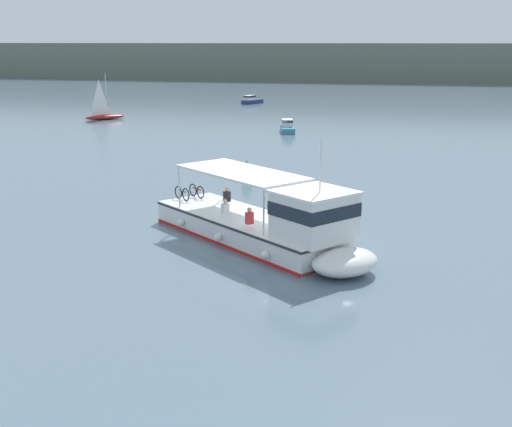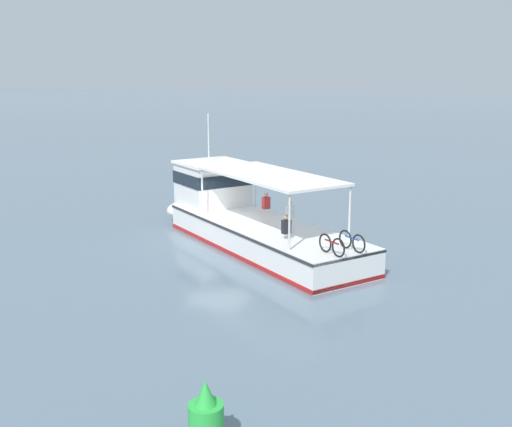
# 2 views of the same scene
# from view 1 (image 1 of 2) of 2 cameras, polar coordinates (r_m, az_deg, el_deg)

# --- Properties ---
(ground_plane) EXTENTS (400.00, 400.00, 0.00)m
(ground_plane) POSITION_cam_1_polar(r_m,az_deg,el_deg) (30.48, 3.18, -2.66)
(ground_plane) COLOR slate
(distant_shoreline) EXTENTS (400.00, 28.00, 8.55)m
(distant_shoreline) POSITION_cam_1_polar(r_m,az_deg,el_deg) (165.55, 11.67, 12.61)
(distant_shoreline) COLOR #606B5B
(distant_shoreline) RESTS_ON ground
(ferry_main) EXTENTS (11.91, 10.28, 5.32)m
(ferry_main) POSITION_cam_1_polar(r_m,az_deg,el_deg) (29.62, 1.23, -1.11)
(ferry_main) COLOR white
(ferry_main) RESTS_ON ground
(sailboat_horizon_west) EXTENTS (4.32, 4.45, 5.40)m
(sailboat_horizon_west) POSITION_cam_1_polar(r_m,az_deg,el_deg) (81.55, -12.84, 8.22)
(sailboat_horizon_west) COLOR maroon
(sailboat_horizon_west) RESTS_ON ground
(motorboat_far_right) EXTENTS (2.80, 3.80, 1.26)m
(motorboat_far_right) POSITION_cam_1_polar(r_m,az_deg,el_deg) (100.02, -0.41, 9.69)
(motorboat_far_right) COLOR navy
(motorboat_far_right) RESTS_ON ground
(motorboat_outer_anchorage) EXTENTS (2.13, 3.81, 1.26)m
(motorboat_outer_anchorage) POSITION_cam_1_polar(r_m,az_deg,el_deg) (68.50, 2.71, 7.43)
(motorboat_outer_anchorage) COLOR teal
(motorboat_outer_anchorage) RESTS_ON ground
(channel_buoy) EXTENTS (0.70, 0.70, 1.40)m
(channel_buoy) POSITION_cam_1_polar(r_m,az_deg,el_deg) (44.29, -0.81, 3.56)
(channel_buoy) COLOR green
(channel_buoy) RESTS_ON ground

